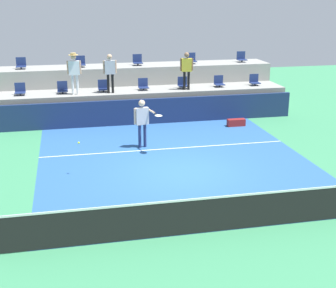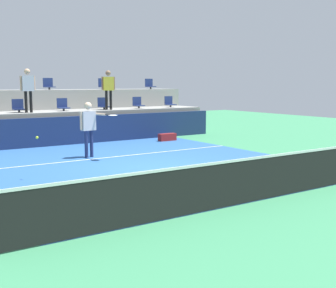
{
  "view_description": "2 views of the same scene",
  "coord_description": "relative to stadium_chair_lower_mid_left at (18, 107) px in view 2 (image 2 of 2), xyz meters",
  "views": [
    {
      "loc": [
        -3.42,
        -13.76,
        5.48
      ],
      "look_at": [
        -0.5,
        -0.25,
        1.06
      ],
      "focal_mm": 51.04,
      "sensor_mm": 36.0,
      "label": 1
    },
    {
      "loc": [
        -6.29,
        -10.06,
        2.35
      ],
      "look_at": [
        -0.2,
        -0.9,
        0.82
      ],
      "focal_mm": 46.15,
      "sensor_mm": 36.0,
      "label": 2
    }
  ],
  "objects": [
    {
      "name": "tennis_player",
      "position": [
        1.03,
        -4.47,
        -0.37
      ],
      "size": [
        0.91,
        1.19,
        1.78
      ],
      "color": "navy",
      "rests_on": "ground_plane"
    },
    {
      "name": "stadium_chair_lower_far_right",
      "position": [
        7.12,
        0.0,
        0.0
      ],
      "size": [
        0.44,
        0.4,
        0.52
      ],
      "color": "#2D2D33",
      "rests_on": "seating_tier_lower"
    },
    {
      "name": "stadium_chair_upper_center",
      "position": [
        1.83,
        1.8,
        0.85
      ],
      "size": [
        0.44,
        0.4,
        0.52
      ],
      "color": "#2D2D33",
      "rests_on": "seating_tier_upper"
    },
    {
      "name": "tennis_net",
      "position": [
        1.82,
        -11.23,
        -0.97
      ],
      "size": [
        10.48,
        0.08,
        1.07
      ],
      "color": "black",
      "rests_on": "ground_plane"
    },
    {
      "name": "court_inner_paint",
      "position": [
        1.82,
        -6.23,
        -1.46
      ],
      "size": [
        9.0,
        10.0,
        0.01
      ],
      "primitive_type": "cube",
      "color": "#285693",
      "rests_on": "ground_plane"
    },
    {
      "name": "sponsor_backboard",
      "position": [
        1.82,
        -1.23,
        -0.91
      ],
      "size": [
        13.0,
        0.16,
        1.1
      ],
      "primitive_type": "cube",
      "color": "navy",
      "rests_on": "ground_plane"
    },
    {
      "name": "stadium_chair_upper_right",
      "position": [
        4.51,
        1.8,
        0.85
      ],
      "size": [
        0.44,
        0.4,
        0.52
      ],
      "color": "#2D2D33",
      "rests_on": "seating_tier_upper"
    },
    {
      "name": "equipment_bag",
      "position": [
        5.4,
        -2.39,
        -1.31
      ],
      "size": [
        0.76,
        0.28,
        0.3
      ],
      "primitive_type": "cube",
      "color": "maroon",
      "rests_on": "ground_plane"
    },
    {
      "name": "stadium_chair_lower_mid_left",
      "position": [
        0.0,
        0.0,
        0.0
      ],
      "size": [
        0.44,
        0.4,
        0.52
      ],
      "color": "#2D2D33",
      "rests_on": "seating_tier_lower"
    },
    {
      "name": "stadium_chair_lower_mid_right",
      "position": [
        3.63,
        0.0,
        0.0
      ],
      "size": [
        0.44,
        0.4,
        0.52
      ],
      "color": "#2D2D33",
      "rests_on": "seating_tier_lower"
    },
    {
      "name": "spectator_leaning_on_rail",
      "position": [
        3.7,
        -0.38,
        0.79
      ],
      "size": [
        0.59,
        0.27,
        1.68
      ],
      "color": "black",
      "rests_on": "seating_tier_lower"
    },
    {
      "name": "stadium_chair_upper_far_right",
      "position": [
        7.1,
        1.8,
        0.85
      ],
      "size": [
        0.44,
        0.4,
        0.52
      ],
      "color": "#2D2D33",
      "rests_on": "seating_tier_upper"
    },
    {
      "name": "stadium_chair_lower_right",
      "position": [
        5.37,
        0.0,
        0.0
      ],
      "size": [
        0.44,
        0.4,
        0.52
      ],
      "color": "#2D2D33",
      "rests_on": "seating_tier_lower"
    },
    {
      "name": "seating_tier_lower",
      "position": [
        1.82,
        0.07,
        -0.84
      ],
      "size": [
        13.0,
        1.8,
        1.25
      ],
      "primitive_type": "cube",
      "color": "gray",
      "rests_on": "ground_plane"
    },
    {
      "name": "stadium_chair_lower_center",
      "position": [
        1.8,
        0.0,
        0.0
      ],
      "size": [
        0.44,
        0.4,
        0.52
      ],
      "color": "#2D2D33",
      "rests_on": "seating_tier_lower"
    },
    {
      "name": "court_service_line",
      "position": [
        1.82,
        -4.83,
        -1.46
      ],
      "size": [
        9.0,
        0.06,
        0.0
      ],
      "primitive_type": "cube",
      "color": "white",
      "rests_on": "ground_plane"
    },
    {
      "name": "spectator_in_white",
      "position": [
        0.29,
        -0.38,
        0.8
      ],
      "size": [
        0.59,
        0.23,
        1.68
      ],
      "color": "black",
      "rests_on": "seating_tier_lower"
    },
    {
      "name": "ground_plane",
      "position": [
        1.82,
        -7.23,
        -1.46
      ],
      "size": [
        40.0,
        40.0,
        0.0
      ],
      "primitive_type": "plane",
      "color": "#388456"
    },
    {
      "name": "tennis_ball",
      "position": [
        -1.33,
        -6.75,
        -0.42
      ],
      "size": [
        0.07,
        0.07,
        0.07
      ],
      "color": "#CCE033"
    },
    {
      "name": "seating_tier_upper",
      "position": [
        1.82,
        1.87,
        -0.41
      ],
      "size": [
        13.0,
        1.8,
        2.1
      ],
      "primitive_type": "cube",
      "color": "gray",
      "rests_on": "ground_plane"
    }
  ]
}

